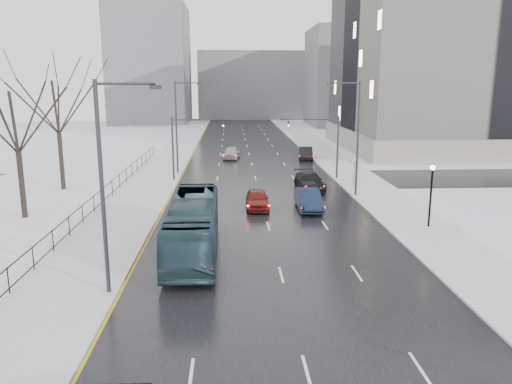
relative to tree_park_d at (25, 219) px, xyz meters
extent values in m
cube|color=black|center=(17.80, 26.00, 0.02)|extent=(16.00, 150.00, 0.04)
cube|color=black|center=(17.80, 14.00, 0.02)|extent=(130.00, 10.00, 0.04)
cube|color=silver|center=(7.30, 26.00, 0.08)|extent=(5.00, 150.00, 0.16)
cube|color=silver|center=(28.30, 26.00, 0.08)|extent=(5.00, 150.00, 0.16)
cube|color=white|center=(-2.20, 26.00, 0.06)|extent=(14.00, 150.00, 0.12)
cube|color=black|center=(4.80, -4.00, 1.41)|extent=(0.04, 70.00, 0.05)
cube|color=black|center=(4.80, -4.00, 0.41)|extent=(0.04, 70.00, 0.05)
cylinder|color=black|center=(4.80, -4.00, 0.81)|extent=(0.06, 0.06, 1.30)
cylinder|color=#2D2D33|center=(26.20, 6.00, 5.00)|extent=(0.20, 0.20, 10.00)
cylinder|color=#2D2D33|center=(24.90, 6.00, 9.80)|extent=(2.60, 0.12, 0.12)
cube|color=#2D2D33|center=(23.60, 6.00, 9.65)|extent=(0.50, 0.25, 0.18)
cylinder|color=#2D2D33|center=(9.40, -14.00, 5.00)|extent=(0.20, 0.20, 10.00)
cylinder|color=#2D2D33|center=(10.70, -14.00, 9.80)|extent=(2.60, 0.12, 0.12)
cube|color=#2D2D33|center=(12.00, -14.00, 9.65)|extent=(0.50, 0.25, 0.18)
cylinder|color=#2D2D33|center=(9.40, 18.00, 5.00)|extent=(0.20, 0.20, 10.00)
cylinder|color=#2D2D33|center=(10.70, 18.00, 9.80)|extent=(2.60, 0.12, 0.12)
cube|color=#2D2D33|center=(12.00, 18.00, 9.65)|extent=(0.50, 0.25, 0.18)
cylinder|color=black|center=(28.80, -4.00, 2.16)|extent=(0.14, 0.14, 4.00)
sphere|color=#FFE5B2|center=(28.80, -4.00, 4.26)|extent=(0.36, 0.36, 0.36)
cylinder|color=#2D2D33|center=(26.20, 14.00, 3.25)|extent=(0.20, 0.20, 6.50)
cylinder|color=#2D2D33|center=(23.20, 14.00, 6.20)|extent=(6.00, 0.12, 0.12)
imported|color=#2D2D33|center=(21.10, 14.00, 5.60)|extent=(0.15, 0.18, 0.90)
sphere|color=#19FF33|center=(21.10, 13.85, 5.60)|extent=(0.16, 0.16, 0.16)
cylinder|color=#2D2D33|center=(9.40, 14.00, 3.25)|extent=(0.20, 0.20, 6.50)
cylinder|color=#2D2D33|center=(12.40, 14.00, 6.20)|extent=(6.00, 0.12, 0.12)
imported|color=#2D2D33|center=(14.50, 14.00, 5.60)|extent=(0.15, 0.18, 0.90)
sphere|color=#19FF33|center=(14.50, 13.85, 5.60)|extent=(0.16, 0.16, 0.16)
cylinder|color=#2D2D33|center=(27.00, 10.00, 1.41)|extent=(0.06, 0.06, 2.50)
cylinder|color=white|center=(27.00, 10.00, 2.56)|extent=(0.60, 0.03, 0.60)
torus|color=#B20C0C|center=(27.00, 10.00, 2.56)|extent=(0.58, 0.06, 0.58)
cube|color=gray|center=(52.80, 38.00, 12.00)|extent=(40.00, 30.00, 24.00)
cube|color=gray|center=(52.80, 38.00, 1.50)|extent=(40.60, 30.60, 3.00)
cube|color=slate|center=(45.80, 81.00, 11.00)|extent=(24.00, 20.00, 22.00)
cube|color=slate|center=(-4.20, 91.00, 14.00)|extent=(18.00, 22.00, 28.00)
cube|color=slate|center=(21.80, 106.00, 9.00)|extent=(30.00, 18.00, 18.00)
imported|color=#27404D|center=(13.00, -8.23, 1.66)|extent=(2.85, 11.65, 3.24)
imported|color=maroon|center=(17.30, 2.00, 0.80)|extent=(1.83, 4.47, 1.52)
imported|color=#121C38|center=(21.30, 1.46, 0.86)|extent=(1.74, 4.97, 1.64)
imported|color=black|center=(22.55, 8.91, 0.83)|extent=(2.58, 5.60, 1.59)
imported|color=#A6A5A9|center=(15.35, 28.74, 0.85)|extent=(2.54, 4.96, 1.61)
imported|color=black|center=(25.00, 27.67, 0.83)|extent=(2.16, 4.93, 1.58)
camera|label=1|loc=(15.25, -36.38, 9.86)|focal=35.00mm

